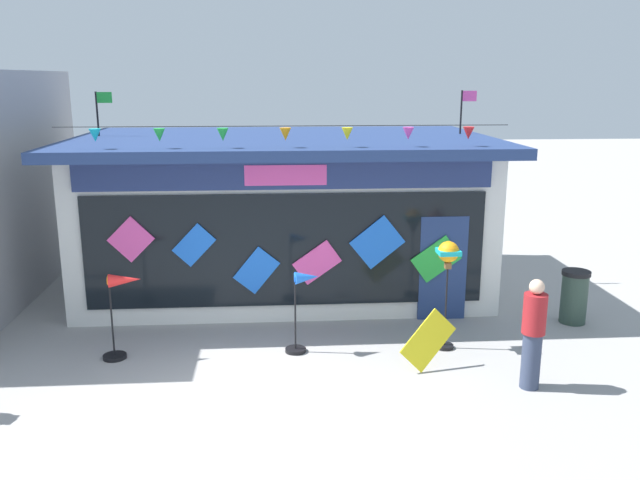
{
  "coord_description": "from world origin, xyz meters",
  "views": [
    {
      "loc": [
        0.64,
        -8.66,
        4.49
      ],
      "look_at": [
        1.43,
        2.4,
        1.77
      ],
      "focal_mm": 37.26,
      "sensor_mm": 36.0,
      "label": 1
    }
  ],
  "objects": [
    {
      "name": "ground_plane",
      "position": [
        0.0,
        0.0,
        0.0
      ],
      "size": [
        80.0,
        80.0,
        0.0
      ],
      "primitive_type": "plane",
      "color": "#9E9B99"
    },
    {
      "name": "kite_shop_building",
      "position": [
        0.87,
        5.48,
        1.68
      ],
      "size": [
        8.54,
        5.56,
        4.22
      ],
      "color": "silver",
      "rests_on": "ground_plane"
    },
    {
      "name": "wind_spinner_far_left",
      "position": [
        -1.83,
        1.69,
        0.99
      ],
      "size": [
        0.71,
        0.38,
        1.45
      ],
      "color": "black",
      "rests_on": "ground_plane"
    },
    {
      "name": "wind_spinner_left",
      "position": [
        1.1,
        1.74,
        0.91
      ],
      "size": [
        0.58,
        0.35,
        1.41
      ],
      "color": "black",
      "rests_on": "ground_plane"
    },
    {
      "name": "wind_spinner_center_left",
      "position": [
        3.51,
        1.73,
        1.51
      ],
      "size": [
        0.36,
        0.36,
        1.87
      ],
      "color": "black",
      "rests_on": "ground_plane"
    },
    {
      "name": "person_mid_plaza",
      "position": [
        4.4,
        0.17,
        0.86
      ],
      "size": [
        0.34,
        0.34,
        1.68
      ],
      "rotation": [
        0.0,
        0.0,
        2.08
      ],
      "color": "#333D56",
      "rests_on": "ground_plane"
    },
    {
      "name": "trash_bin",
      "position": [
        6.23,
        2.76,
        0.51
      ],
      "size": [
        0.52,
        0.52,
        1.01
      ],
      "color": "#2D4238",
      "rests_on": "ground_plane"
    },
    {
      "name": "display_kite_on_ground",
      "position": [
        3.03,
        0.93,
        0.48
      ],
      "size": [
        0.96,
        0.32,
        0.96
      ],
      "primitive_type": "cube",
      "rotation": [
        -0.33,
        0.79,
        0.0
      ],
      "color": "yellow",
      "rests_on": "ground_plane"
    }
  ]
}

